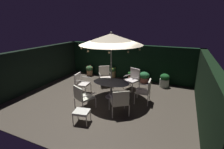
# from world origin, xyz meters

# --- Properties ---
(ground_plane) EXTENTS (7.91, 6.54, 0.02)m
(ground_plane) POSITION_xyz_m (0.00, 0.00, -0.01)
(ground_plane) COLOR #433B31
(hedge_backdrop_rear) EXTENTS (7.91, 0.30, 2.00)m
(hedge_backdrop_rear) POSITION_xyz_m (0.00, 3.12, 1.00)
(hedge_backdrop_rear) COLOR black
(hedge_backdrop_rear) RESTS_ON ground_plane
(hedge_backdrop_left) EXTENTS (0.30, 6.54, 2.00)m
(hedge_backdrop_left) POSITION_xyz_m (-3.81, 0.00, 1.00)
(hedge_backdrop_left) COLOR black
(hedge_backdrop_left) RESTS_ON ground_plane
(hedge_backdrop_right) EXTENTS (0.30, 6.54, 2.00)m
(hedge_backdrop_right) POSITION_xyz_m (3.81, 0.00, 1.00)
(hedge_backdrop_right) COLOR black
(hedge_backdrop_right) RESTS_ON ground_plane
(patio_dining_table) EXTENTS (1.64, 1.09, 0.72)m
(patio_dining_table) POSITION_xyz_m (0.20, 0.28, 0.59)
(patio_dining_table) COLOR silver
(patio_dining_table) RESTS_ON ground_plane
(patio_umbrella) EXTENTS (2.60, 2.60, 2.86)m
(patio_umbrella) POSITION_xyz_m (0.20, 0.28, 2.56)
(patio_umbrella) COLOR beige
(patio_umbrella) RESTS_ON ground_plane
(patio_chair_north) EXTENTS (0.81, 0.81, 0.94)m
(patio_chair_north) POSITION_xyz_m (-0.39, -1.09, 0.53)
(patio_chair_north) COLOR beige
(patio_chair_north) RESTS_ON ground_plane
(patio_chair_northeast) EXTENTS (0.87, 0.86, 0.98)m
(patio_chair_northeast) POSITION_xyz_m (1.07, -0.93, 0.56)
(patio_chair_northeast) COLOR silver
(patio_chair_northeast) RESTS_ON ground_plane
(patio_chair_east) EXTENTS (0.62, 0.65, 1.00)m
(patio_chair_east) POSITION_xyz_m (1.68, 0.39, 0.58)
(patio_chair_east) COLOR silver
(patio_chair_east) RESTS_ON ground_plane
(patio_chair_southeast) EXTENTS (0.79, 0.78, 1.02)m
(patio_chair_southeast) POSITION_xyz_m (0.78, 1.66, 0.56)
(patio_chair_southeast) COLOR silver
(patio_chair_southeast) RESTS_ON ground_plane
(patio_chair_south) EXTENTS (0.85, 0.85, 1.02)m
(patio_chair_south) POSITION_xyz_m (-0.70, 1.48, 0.57)
(patio_chair_south) COLOR beige
(patio_chair_south) RESTS_ON ground_plane
(patio_chair_southwest) EXTENTS (0.62, 0.67, 0.95)m
(patio_chair_southwest) POSITION_xyz_m (-1.27, 0.12, 0.56)
(patio_chair_southwest) COLOR silver
(patio_chair_southwest) RESTS_ON ground_plane
(ottoman_footrest) EXTENTS (0.57, 0.52, 0.43)m
(ottoman_footrest) POSITION_xyz_m (0.10, -1.89, 0.38)
(ottoman_footrest) COLOR beige
(ottoman_footrest) RESTS_ON ground_plane
(potted_plant_right_far) EXTENTS (0.38, 0.38, 0.55)m
(potted_plant_right_far) POSITION_xyz_m (0.34, 2.78, 0.29)
(potted_plant_right_far) COLOR #B1624F
(potted_plant_right_far) RESTS_ON ground_plane
(potted_plant_back_center) EXTENTS (0.45, 0.45, 0.62)m
(potted_plant_back_center) POSITION_xyz_m (-2.32, 2.59, 0.34)
(potted_plant_back_center) COLOR tan
(potted_plant_back_center) RESTS_ON ground_plane
(potted_plant_left_far) EXTENTS (0.56, 0.56, 0.62)m
(potted_plant_left_far) POSITION_xyz_m (1.13, 2.73, 0.34)
(potted_plant_left_far) COLOR #A55C50
(potted_plant_left_far) RESTS_ON ground_plane
(potted_plant_back_right) EXTENTS (0.40, 0.40, 0.64)m
(potted_plant_back_right) POSITION_xyz_m (-0.83, 2.82, 0.35)
(potted_plant_back_right) COLOR olive
(potted_plant_back_right) RESTS_ON ground_plane
(potted_plant_back_left) EXTENTS (0.47, 0.47, 0.71)m
(potted_plant_back_left) POSITION_xyz_m (2.22, 2.50, 0.36)
(potted_plant_back_left) COLOR beige
(potted_plant_back_left) RESTS_ON ground_plane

